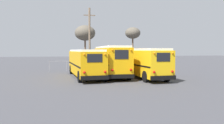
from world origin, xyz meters
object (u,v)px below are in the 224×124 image
object	(u,v)px
school_bus_1	(111,60)
bare_tree_0	(133,33)
utility_pole	(90,38)
school_bus_2	(140,61)
school_bus_0	(85,62)
bare_tree_1	(85,33)

from	to	relation	value
school_bus_1	bare_tree_0	size ratio (longest dim) A/B	1.47
utility_pole	bare_tree_0	size ratio (longest dim) A/B	1.35
school_bus_2	bare_tree_0	bearing A→B (deg)	73.90
school_bus_0	bare_tree_1	bearing A→B (deg)	83.25
bare_tree_0	bare_tree_1	size ratio (longest dim) A/B	0.97
school_bus_2	bare_tree_0	world-z (taller)	bare_tree_0
school_bus_1	school_bus_2	world-z (taller)	school_bus_1
school_bus_0	utility_pole	bearing A→B (deg)	79.50
utility_pole	bare_tree_0	xyz separation A→B (m)	(8.19, 3.17, 1.04)
school_bus_0	bare_tree_1	size ratio (longest dim) A/B	1.44
utility_pole	bare_tree_1	size ratio (longest dim) A/B	1.31
school_bus_1	school_bus_2	size ratio (longest dim) A/B	0.96
school_bus_0	school_bus_1	world-z (taller)	school_bus_1
utility_pole	bare_tree_0	distance (m)	8.84
school_bus_1	bare_tree_0	distance (m)	15.58
school_bus_2	bare_tree_1	world-z (taller)	bare_tree_1
school_bus_1	school_bus_0	bearing A→B (deg)	-172.32
school_bus_1	school_bus_2	bearing A→B (deg)	-27.29
school_bus_2	bare_tree_0	size ratio (longest dim) A/B	1.53
school_bus_1	bare_tree_1	xyz separation A→B (m)	(-1.25, 13.82, 4.01)
school_bus_2	utility_pole	size ratio (longest dim) A/B	1.14
school_bus_2	bare_tree_0	distance (m)	15.89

